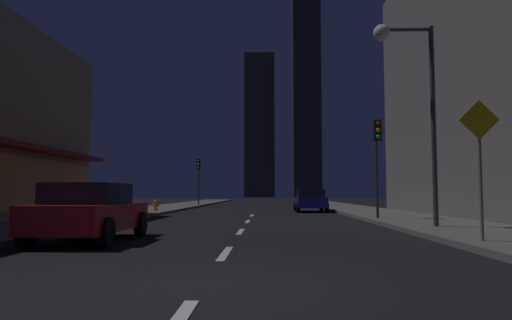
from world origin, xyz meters
The scene contains 13 objects.
ground_plane centered at (0.00, 32.00, -0.05)m, with size 78.00×136.00×0.10m, color black.
sidewalk_right centered at (7.00, 32.00, 0.07)m, with size 4.00×76.00×0.15m, color #605E59.
sidewalk_left centered at (-7.00, 32.00, 0.07)m, with size 4.00×76.00×0.15m, color #605E59.
lane_marking_center centered at (0.00, 8.40, 0.01)m, with size 0.16×23.00×0.01m.
skyscraper_distant_tall centered at (-1.44, 128.15, 20.74)m, with size 8.61×7.52×41.49m, color #3F3B2F.
skyscraper_distant_mid centered at (11.11, 114.48, 33.92)m, with size 7.23×5.54×67.84m, color #38352A.
car_parked_near centered at (-3.60, 5.43, 0.74)m, with size 1.98×4.24×1.45m.
car_parked_far centered at (3.60, 24.02, 0.74)m, with size 1.98×4.24×1.45m.
fire_hydrant_far_left centered at (-5.90, 21.75, 0.45)m, with size 0.42×0.30×0.65m.
traffic_light_near_right centered at (5.50, 13.59, 3.19)m, with size 0.32×0.48×4.20m.
traffic_light_far_left centered at (-5.50, 36.43, 3.19)m, with size 0.32×0.48×4.20m.
street_lamp_right centered at (5.38, 8.85, 5.07)m, with size 1.96×0.56×6.58m.
pedestrian_crossing_sign centered at (5.60, 4.34, 2.02)m, with size 0.91×0.08×3.15m.
Camera 1 is at (0.84, -6.15, 1.21)m, focal length 32.65 mm.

